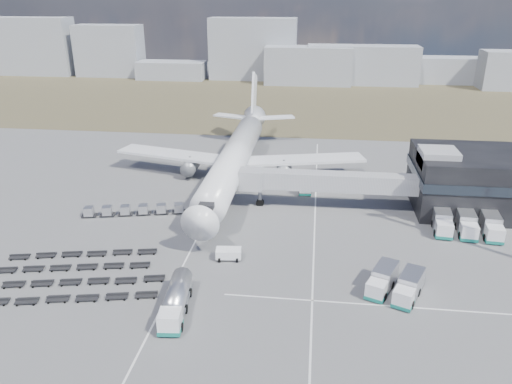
# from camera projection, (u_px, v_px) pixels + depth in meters

# --- Properties ---
(ground) EXTENTS (420.00, 420.00, 0.00)m
(ground) POSITION_uv_depth(u_px,v_px,m) (200.00, 260.00, 70.64)
(ground) COLOR #565659
(ground) RESTS_ON ground
(grass_strip) EXTENTS (420.00, 90.00, 0.01)m
(grass_strip) POSITION_uv_depth(u_px,v_px,m) (272.00, 102.00, 171.84)
(grass_strip) COLOR #46402A
(grass_strip) RESTS_ON ground
(lane_markings) EXTENTS (47.12, 110.00, 0.01)m
(lane_markings) POSITION_uv_depth(u_px,v_px,m) (270.00, 254.00, 72.28)
(lane_markings) COLOR silver
(lane_markings) RESTS_ON ground
(terminal) EXTENTS (30.40, 16.40, 11.00)m
(terminal) POSITION_uv_depth(u_px,v_px,m) (503.00, 181.00, 85.28)
(terminal) COLOR black
(terminal) RESTS_ON ground
(jet_bridge) EXTENTS (30.30, 3.80, 7.05)m
(jet_bridge) POSITION_uv_depth(u_px,v_px,m) (316.00, 181.00, 85.72)
(jet_bridge) COLOR #939399
(jet_bridge) RESTS_ON ground
(airliner) EXTENTS (51.59, 64.53, 17.62)m
(airliner) POSITION_uv_depth(u_px,v_px,m) (236.00, 155.00, 98.44)
(airliner) COLOR white
(airliner) RESTS_ON ground
(skyline) EXTENTS (303.30, 25.23, 25.14)m
(skyline) POSITION_uv_depth(u_px,v_px,m) (251.00, 58.00, 210.15)
(skyline) COLOR #90949D
(skyline) RESTS_ON ground
(fuel_tanker) EXTENTS (3.50, 10.26, 3.25)m
(fuel_tanker) POSITION_uv_depth(u_px,v_px,m) (176.00, 300.00, 58.68)
(fuel_tanker) COLOR white
(fuel_tanker) RESTS_ON ground
(pushback_tug) EXTENTS (3.77, 2.39, 1.58)m
(pushback_tug) POSITION_uv_depth(u_px,v_px,m) (229.00, 254.00, 70.68)
(pushback_tug) COLOR white
(pushback_tug) RESTS_ON ground
(catering_truck) EXTENTS (2.56, 5.63, 2.53)m
(catering_truck) POSITION_uv_depth(u_px,v_px,m) (305.00, 185.00, 94.43)
(catering_truck) COLOR white
(catering_truck) RESTS_ON ground
(service_trucks_near) EXTENTS (7.94, 8.53, 2.75)m
(service_trucks_near) POSITION_uv_depth(u_px,v_px,m) (395.00, 283.00, 62.34)
(service_trucks_near) COLOR white
(service_trucks_near) RESTS_ON ground
(service_trucks_far) EXTENTS (10.43, 8.26, 2.98)m
(service_trucks_far) POSITION_uv_depth(u_px,v_px,m) (466.00, 223.00, 78.09)
(service_trucks_far) COLOR white
(service_trucks_far) RESTS_ON ground
(uld_row) EXTENTS (23.22, 6.72, 1.59)m
(uld_row) POSITION_uv_depth(u_px,v_px,m) (152.00, 209.00, 84.83)
(uld_row) COLOR black
(uld_row) RESTS_ON ground
(baggage_dollies) EXTENTS (25.68, 17.10, 0.65)m
(baggage_dollies) POSITION_uv_depth(u_px,v_px,m) (69.00, 275.00, 66.29)
(baggage_dollies) COLOR black
(baggage_dollies) RESTS_ON ground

